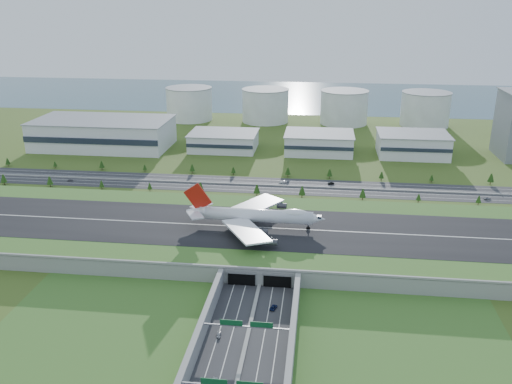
# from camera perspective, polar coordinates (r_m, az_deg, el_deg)

# --- Properties ---
(ground) EXTENTS (1200.00, 1200.00, 0.00)m
(ground) POSITION_cam_1_polar(r_m,az_deg,el_deg) (304.85, 1.44, -5.21)
(ground) COLOR #354B17
(ground) RESTS_ON ground
(airfield_deck) EXTENTS (520.00, 100.00, 9.20)m
(airfield_deck) POSITION_cam_1_polar(r_m,az_deg,el_deg) (303.05, 1.45, -4.52)
(airfield_deck) COLOR gray
(airfield_deck) RESTS_ON ground
(underpass_road) EXTENTS (38.80, 120.40, 8.00)m
(underpass_road) POSITION_cam_1_polar(r_m,az_deg,el_deg) (217.37, -1.18, -15.45)
(underpass_road) COLOR #28282B
(underpass_road) RESTS_ON ground
(sign_gantry_near) EXTENTS (38.70, 0.70, 9.80)m
(sign_gantry_near) POSITION_cam_1_polar(r_m,az_deg,el_deg) (218.94, -1.03, -14.04)
(sign_gantry_near) COLOR gray
(sign_gantry_near) RESTS_ON ground
(north_expressway) EXTENTS (560.00, 36.00, 0.12)m
(north_expressway) POSITION_cam_1_polar(r_m,az_deg,el_deg) (392.69, 2.79, 0.63)
(north_expressway) COLOR #28282B
(north_expressway) RESTS_ON ground
(tree_row) EXTENTS (498.73, 48.66, 8.36)m
(tree_row) POSITION_cam_1_polar(r_m,az_deg,el_deg) (387.97, 4.91, 1.05)
(tree_row) COLOR #3D2819
(tree_row) RESTS_ON ground
(hangar_west) EXTENTS (120.00, 60.00, 25.00)m
(hangar_west) POSITION_cam_1_polar(r_m,az_deg,el_deg) (513.33, -15.78, 5.95)
(hangar_west) COLOR silver
(hangar_west) RESTS_ON ground
(hangar_mid_a) EXTENTS (58.00, 42.00, 15.00)m
(hangar_mid_a) POSITION_cam_1_polar(r_m,az_deg,el_deg) (488.23, -3.42, 5.37)
(hangar_mid_a) COLOR silver
(hangar_mid_a) RESTS_ON ground
(hangar_mid_b) EXTENTS (58.00, 42.00, 17.00)m
(hangar_mid_b) POSITION_cam_1_polar(r_m,az_deg,el_deg) (480.40, 6.65, 5.15)
(hangar_mid_b) COLOR silver
(hangar_mid_b) RESTS_ON ground
(hangar_mid_c) EXTENTS (58.00, 42.00, 19.00)m
(hangar_mid_c) POSITION_cam_1_polar(r_m,az_deg,el_deg) (486.66, 16.14, 4.81)
(hangar_mid_c) COLOR silver
(hangar_mid_c) RESTS_ON ground
(fuel_tank_a) EXTENTS (50.00, 50.00, 35.00)m
(fuel_tank_a) POSITION_cam_1_polar(r_m,az_deg,el_deg) (613.14, -7.03, 9.19)
(fuel_tank_a) COLOR silver
(fuel_tank_a) RESTS_ON ground
(fuel_tank_b) EXTENTS (50.00, 50.00, 35.00)m
(fuel_tank_b) POSITION_cam_1_polar(r_m,az_deg,el_deg) (598.67, 1.00, 9.07)
(fuel_tank_b) COLOR silver
(fuel_tank_b) RESTS_ON ground
(fuel_tank_c) EXTENTS (50.00, 50.00, 35.00)m
(fuel_tank_c) POSITION_cam_1_polar(r_m,az_deg,el_deg) (596.08, 9.25, 8.78)
(fuel_tank_c) COLOR silver
(fuel_tank_c) RESTS_ON ground
(fuel_tank_d) EXTENTS (50.00, 50.00, 35.00)m
(fuel_tank_d) POSITION_cam_1_polar(r_m,az_deg,el_deg) (605.53, 17.39, 8.31)
(fuel_tank_d) COLOR silver
(fuel_tank_d) RESTS_ON ground
(bay_water) EXTENTS (1200.00, 260.00, 0.06)m
(bay_water) POSITION_cam_1_polar(r_m,az_deg,el_deg) (766.42, 4.98, 10.05)
(bay_water) COLOR #345564
(bay_water) RESTS_ON ground
(boeing_747) EXTENTS (79.25, 74.89, 24.50)m
(boeing_747) POSITION_cam_1_polar(r_m,az_deg,el_deg) (300.85, -0.13, -2.46)
(boeing_747) COLOR white
(boeing_747) RESTS_ON airfield_deck
(car_0) EXTENTS (1.79, 4.20, 1.42)m
(car_0) POSITION_cam_1_polar(r_m,az_deg,el_deg) (225.98, -3.94, -14.77)
(car_0) COLOR #B1B2B6
(car_0) RESTS_ON ground
(car_1) EXTENTS (2.51, 4.83, 1.51)m
(car_1) POSITION_cam_1_polar(r_m,az_deg,el_deg) (203.23, -4.54, -19.31)
(car_1) COLOR silver
(car_1) RESTS_ON ground
(car_2) EXTENTS (3.74, 5.55, 1.41)m
(car_2) POSITION_cam_1_polar(r_m,az_deg,el_deg) (242.80, 1.85, -12.04)
(car_2) COLOR #0C173D
(car_2) RESTS_ON ground
(car_4) EXTENTS (4.50, 3.13, 1.42)m
(car_4) POSITION_cam_1_polar(r_m,az_deg,el_deg) (425.38, -18.99, 1.17)
(car_4) COLOR #535257
(car_4) RESTS_ON ground
(car_5) EXTENTS (5.06, 3.04, 1.57)m
(car_5) POSITION_cam_1_polar(r_m,az_deg,el_deg) (399.06, 7.90, 0.90)
(car_5) COLOR black
(car_5) RESTS_ON ground
(car_6) EXTENTS (5.46, 3.83, 1.38)m
(car_6) POSITION_cam_1_polar(r_m,az_deg,el_deg) (398.38, 23.15, -0.61)
(car_6) COLOR #A2A2A7
(car_6) RESTS_ON ground
(car_7) EXTENTS (6.30, 3.70, 1.71)m
(car_7) POSITION_cam_1_polar(r_m,az_deg,el_deg) (399.09, 2.87, 1.08)
(car_7) COLOR white
(car_7) RESTS_ON ground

